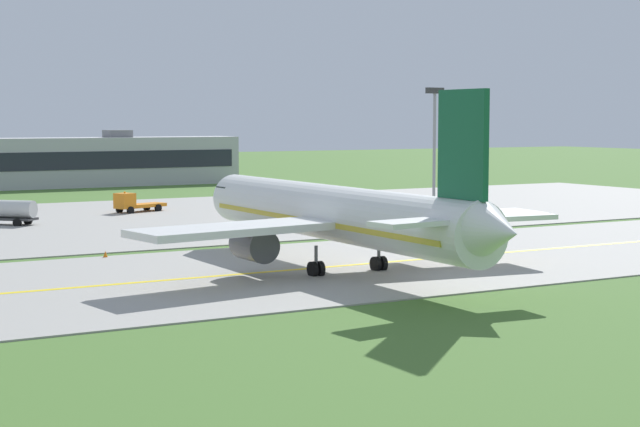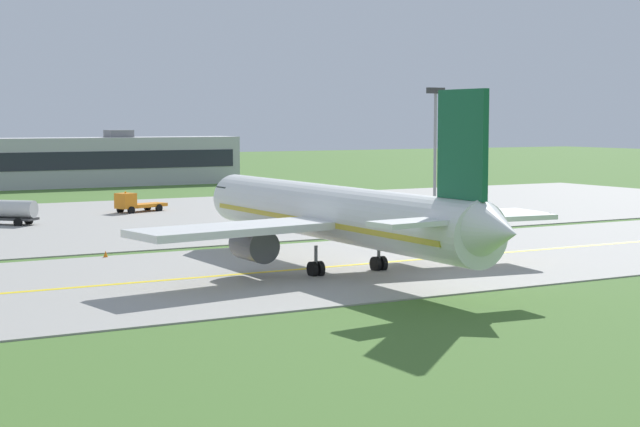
% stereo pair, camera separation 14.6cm
% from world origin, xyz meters
% --- Properties ---
extents(ground_plane, '(500.00, 500.00, 0.00)m').
position_xyz_m(ground_plane, '(0.00, 0.00, 0.00)').
color(ground_plane, '#47702D').
extents(taxiway_strip, '(240.00, 28.00, 0.10)m').
position_xyz_m(taxiway_strip, '(0.00, 0.00, 0.05)').
color(taxiway_strip, '#9E9B93').
rests_on(taxiway_strip, ground).
extents(apron_pad, '(140.00, 52.00, 0.10)m').
position_xyz_m(apron_pad, '(10.00, 42.00, 0.05)').
color(apron_pad, '#9E9B93').
rests_on(apron_pad, ground).
extents(taxiway_centreline, '(220.00, 0.60, 0.01)m').
position_xyz_m(taxiway_centreline, '(0.00, 0.00, 0.11)').
color(taxiway_centreline, yellow).
rests_on(taxiway_centreline, taxiway_strip).
extents(airplane_lead, '(32.52, 39.51, 12.70)m').
position_xyz_m(airplane_lead, '(-5.48, -1.67, 4.13)').
color(airplane_lead, white).
rests_on(airplane_lead, ground).
extents(service_truck_baggage, '(5.75, 5.64, 2.65)m').
position_xyz_m(service_truck_baggage, '(-18.78, 42.77, 1.53)').
color(service_truck_baggage, '#264CA5').
rests_on(service_truck_baggage, ground).
extents(service_truck_fuel, '(6.72, 4.10, 2.59)m').
position_xyz_m(service_truck_fuel, '(-2.67, 50.06, 1.18)').
color(service_truck_fuel, orange).
rests_on(service_truck_fuel, ground).
extents(terminal_building, '(67.13, 8.30, 9.17)m').
position_xyz_m(terminal_building, '(-1.15, 99.88, 4.01)').
color(terminal_building, '#B2B2B7').
rests_on(terminal_building, ground).
extents(apron_light_mast, '(2.40, 0.50, 14.70)m').
position_xyz_m(apron_light_mast, '(29.94, 35.46, 9.33)').
color(apron_light_mast, gray).
rests_on(apron_light_mast, ground).
extents(traffic_cone_near_edge, '(0.44, 0.44, 0.60)m').
position_xyz_m(traffic_cone_near_edge, '(-17.84, 13.37, 0.30)').
color(traffic_cone_near_edge, orange).
rests_on(traffic_cone_near_edge, ground).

